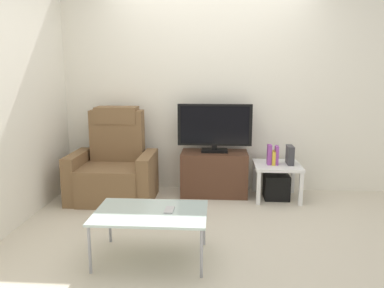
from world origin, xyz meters
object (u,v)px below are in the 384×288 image
book_leftmost (269,155)px  cell_phone (169,210)px  book_middle (273,158)px  coffee_table (151,214)px  recliner_armchair (114,168)px  game_console (290,155)px  tv_stand (214,173)px  side_table (277,169)px  television (215,127)px  book_rightmost (277,155)px  subwoofer_box (276,186)px

book_leftmost → cell_phone: size_ratio=1.57×
book_leftmost → book_middle: (0.05, 0.00, -0.04)m
book_middle → coffee_table: (-1.19, -1.55, -0.13)m
recliner_armchair → game_console: recliner_armchair is taller
tv_stand → game_console: (0.89, -0.09, 0.26)m
tv_stand → book_leftmost: 0.71m
book_leftmost → coffee_table: (-1.14, -1.55, -0.16)m
recliner_armchair → cell_phone: bearing=-50.4°
side_table → book_leftmost: book_leftmost is taller
tv_stand → book_middle: (0.69, -0.12, 0.23)m
television → book_rightmost: 0.81m
book_leftmost → book_rightmost: bearing=0.0°
book_leftmost → book_rightmost: size_ratio=1.06×
coffee_table → book_leftmost: bearing=53.6°
book_middle → game_console: bearing=8.6°
subwoofer_box → book_middle: book_middle is taller
book_leftmost → cell_phone: book_leftmost is taller
subwoofer_box → coffee_table: size_ratio=0.32×
side_table → book_rightmost: size_ratio=2.43×
recliner_armchair → book_leftmost: 1.85m
side_table → game_console: size_ratio=2.45×
book_leftmost → coffee_table: book_leftmost is taller
book_rightmost → subwoofer_box: bearing=52.1°
book_rightmost → book_middle: bearing=180.0°
side_table → book_leftmost: bearing=-168.7°
recliner_armchair → game_console: size_ratio=4.90×
side_table → television: bearing=170.8°
television → book_middle: television is taller
subwoofer_box → coffee_table: 2.01m
recliner_armchair → book_middle: size_ratio=6.72×
book_leftmost → coffee_table: size_ratio=0.26×
game_console → cell_phone: (-1.24, -1.54, -0.13)m
book_middle → cell_phone: book_middle is taller
coffee_table → side_table: bearing=51.7°
subwoofer_box → cell_phone: (-1.09, -1.53, 0.26)m
tv_stand → recliner_armchair: (-1.19, -0.21, 0.10)m
coffee_table → cell_phone: size_ratio=6.00×
television → book_middle: (0.69, -0.14, -0.34)m
television → book_leftmost: size_ratio=3.81×
game_console → cell_phone: bearing=-128.8°
subwoofer_box → game_console: (0.15, 0.01, 0.39)m
recliner_armchair → cell_phone: (0.84, -1.42, 0.03)m
side_table → book_rightmost: bearing=-127.9°
tv_stand → game_console: 0.93m
tv_stand → recliner_armchair: 1.22m
tv_stand → side_table: 0.76m
tv_stand → book_leftmost: (0.65, -0.12, 0.27)m
book_middle → coffee_table: 1.95m
side_table → coffee_table: bearing=-128.3°
subwoofer_box → cell_phone: cell_phone is taller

